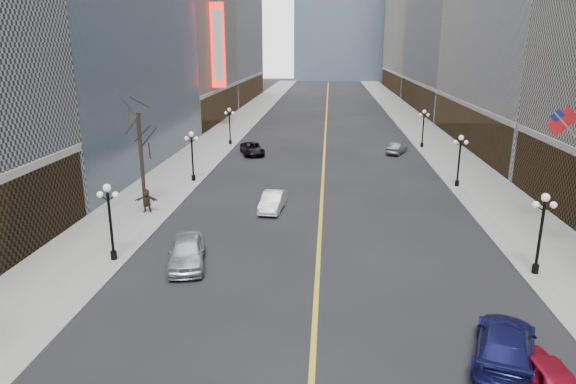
% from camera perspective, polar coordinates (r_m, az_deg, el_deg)
% --- Properties ---
extents(sidewalk_east, '(6.00, 230.00, 0.15)m').
position_cam_1_polar(sidewalk_east, '(69.01, 15.89, 5.37)').
color(sidewalk_east, gray).
rests_on(sidewalk_east, ground).
extents(sidewalk_west, '(6.00, 230.00, 0.15)m').
position_cam_1_polar(sidewalk_west, '(69.18, -7.60, 5.87)').
color(sidewalk_west, gray).
rests_on(sidewalk_west, ground).
extents(lane_line, '(0.25, 200.00, 0.02)m').
position_cam_1_polar(lane_line, '(77.53, 4.21, 7.01)').
color(lane_line, gold).
rests_on(lane_line, ground).
extents(streetlamp_east_1, '(1.26, 0.44, 4.52)m').
position_cam_1_polar(streetlamp_east_1, '(30.34, 26.35, -3.34)').
color(streetlamp_east_1, black).
rests_on(streetlamp_east_1, sidewalk_east).
extents(streetlamp_east_2, '(1.26, 0.44, 4.52)m').
position_cam_1_polar(streetlamp_east_2, '(46.92, 18.52, 3.89)').
color(streetlamp_east_2, black).
rests_on(streetlamp_east_2, sidewalk_east).
extents(streetlamp_east_3, '(1.26, 0.44, 4.52)m').
position_cam_1_polar(streetlamp_east_3, '(64.27, 14.81, 7.27)').
color(streetlamp_east_3, black).
rests_on(streetlamp_east_3, sidewalk_east).
extents(streetlamp_west_1, '(1.26, 0.44, 4.52)m').
position_cam_1_polar(streetlamp_west_1, '(30.67, -19.21, -2.34)').
color(streetlamp_west_1, black).
rests_on(streetlamp_west_1, sidewalk_west).
extents(streetlamp_west_2, '(1.26, 0.44, 4.52)m').
position_cam_1_polar(streetlamp_west_2, '(47.14, -10.61, 4.50)').
color(streetlamp_west_2, black).
rests_on(streetlamp_west_2, sidewalk_west).
extents(streetlamp_west_3, '(1.26, 0.44, 4.52)m').
position_cam_1_polar(streetlamp_west_3, '(64.43, -6.50, 7.71)').
color(streetlamp_west_3, black).
rests_on(streetlamp_west_3, sidewalk_west).
extents(flag_5, '(2.87, 0.12, 2.87)m').
position_cam_1_polar(flag_5, '(37.05, 28.40, 6.66)').
color(flag_5, '#B2B2B7').
rests_on(flag_5, ground).
extents(theatre_marquee, '(2.00, 0.55, 12.00)m').
position_cam_1_polar(theatre_marquee, '(78.30, -7.77, 15.81)').
color(theatre_marquee, red).
rests_on(theatre_marquee, ground).
extents(tree_west_far, '(3.60, 3.60, 7.92)m').
position_cam_1_polar(tree_west_far, '(39.58, -16.23, 6.88)').
color(tree_west_far, '#2D231C').
rests_on(tree_west_far, sidewalk_west).
extents(car_nb_near, '(2.98, 5.24, 1.68)m').
position_cam_1_polar(car_nb_near, '(29.77, -11.18, -6.51)').
color(car_nb_near, '#BABEC2').
rests_on(car_nb_near, ground).
extents(car_nb_mid, '(1.85, 4.37, 1.40)m').
position_cam_1_polar(car_nb_mid, '(38.82, -1.72, -1.05)').
color(car_nb_mid, silver).
rests_on(car_nb_mid, ground).
extents(car_nb_far, '(3.67, 5.44, 1.38)m').
position_cam_1_polar(car_nb_far, '(58.94, -3.99, 4.82)').
color(car_nb_far, black).
rests_on(car_nb_far, ground).
extents(car_sb_near, '(3.93, 5.91, 1.59)m').
position_cam_1_polar(car_sb_near, '(22.57, 22.97, -15.42)').
color(car_sb_near, navy).
rests_on(car_sb_near, ground).
extents(car_sb_mid, '(1.98, 4.16, 1.37)m').
position_cam_1_polar(car_sb_mid, '(21.72, 26.61, -17.55)').
color(car_sb_mid, maroon).
rests_on(car_sb_mid, ground).
extents(car_sb_far, '(2.89, 4.27, 1.33)m').
position_cam_1_polar(car_sb_far, '(60.60, 12.01, 4.79)').
color(car_sb_far, '#43474A').
rests_on(car_sb_far, ground).
extents(ped_west_far, '(1.68, 0.61, 1.78)m').
position_cam_1_polar(ped_west_far, '(39.29, -15.43, -0.92)').
color(ped_west_far, '#2F241A').
rests_on(ped_west_far, sidewalk_west).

